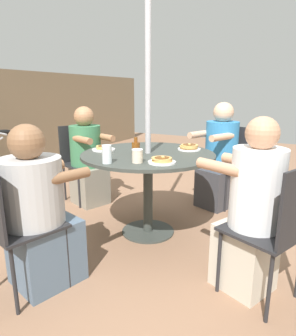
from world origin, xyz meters
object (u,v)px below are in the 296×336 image
Objects in this scene: patio_chair_east at (80,158)px; patio_chair_west at (276,226)px; diner_north at (219,160)px; syrup_bottle at (136,148)px; pancake_plate_b at (162,161)px; diner_west at (251,214)px; patio_chair_north at (228,160)px; patio_table at (148,166)px; patio_chair_south at (11,221)px; diner_east at (87,160)px; coffee_cup at (137,156)px; diner_south at (39,216)px; pancake_plate_a at (104,148)px; drinking_glass_a at (107,154)px; pancake_plate_c at (189,147)px.

patio_chair_west is at bearing 88.22° from patio_chair_east.
syrup_bottle is (-1.08, 0.43, 0.28)m from diner_north.
diner_west is at bearing -100.47° from pancake_plate_b.
patio_chair_north is at bearing 134.36° from patio_chair_east.
diner_west is (-0.41, -0.97, -0.11)m from patio_table.
patio_table is at bearing 90.00° from patio_chair_south.
patio_chair_north is at bearing -20.38° from patio_table.
patio_chair_north is 1.63m from diner_east.
coffee_cup is at bearing 99.48° from diner_north.
syrup_bottle is at bearing 144.13° from patio_table.
patio_chair_east is 5.97× the size of syrup_bottle.
diner_east is 1.34m from coffee_cup.
coffee_cup is (-1.50, 0.32, 0.30)m from patio_chair_north.
diner_south is at bearing 168.39° from syrup_bottle.
patio_chair_east is 8.59× the size of coffee_cup.
patio_table is at bearing 16.65° from coffee_cup.
pancake_plate_a reaches higher than patio_table.
patio_chair_north reaches higher than coffee_cup.
patio_chair_west is (-0.47, -1.13, -0.13)m from patio_table.
patio_chair_north is 1.56m from coffee_cup.
diner_north is 1.02× the size of diner_west.
patio_chair_north reaches higher than pancake_plate_b.
patio_chair_south is 1.49m from diner_west.
patio_table is 0.41m from pancake_plate_b.
diner_south is at bearing 139.10° from diner_west.
pancake_plate_b is 0.42m from drinking_glass_a.
patio_chair_west is 1.20m from pancake_plate_c.
pancake_plate_b is at bearing 83.78° from patio_chair_east.
pancake_plate_b is (-1.26, 0.09, 0.24)m from diner_north.
diner_west reaches higher than coffee_cup.
pancake_plate_c is at bearing -39.25° from patio_table.
patio_table is at bearing 90.00° from diner_south.
pancake_plate_a is 1.42× the size of syrup_bottle.
diner_north reaches higher than drinking_glass_a.
diner_west is 5.40× the size of pancake_plate_c.
syrup_bottle reaches higher than patio_chair_north.
diner_south is (-2.16, 0.68, -0.03)m from patio_chair_north.
patio_table is at bearing 90.00° from patio_chair_east.
diner_north is 1.07× the size of diner_south.
pancake_plate_a is 1.00× the size of pancake_plate_c.
patio_table is 0.45m from pancake_plate_a.
syrup_bottle is 0.39m from drinking_glass_a.
pancake_plate_b is at bearing -105.31° from pancake_plate_a.
diner_south is (-1.36, -0.74, -0.02)m from diner_east.
syrup_bottle is 1.44× the size of coffee_cup.
patio_chair_north is 1.00× the size of patio_chair_east.
pancake_plate_a is at bearing 75.56° from patio_chair_east.
pancake_plate_a is at bearing 114.27° from diner_south.
diner_north is 1.35m from pancake_plate_a.
pancake_plate_c is (1.50, -0.56, 0.27)m from patio_chair_south.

